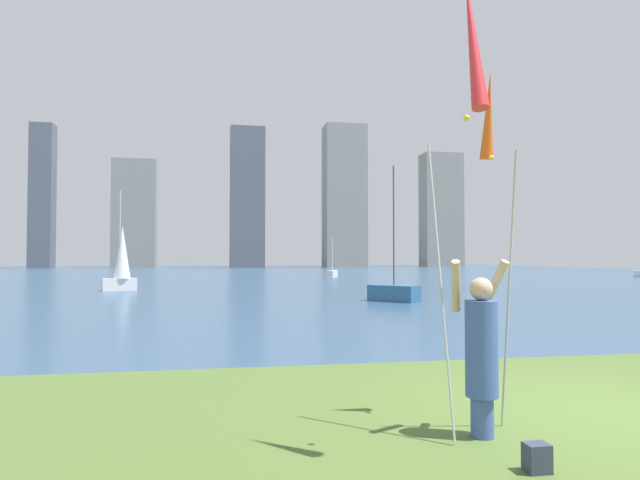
# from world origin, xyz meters

# --- Properties ---
(ground) EXTENTS (120.00, 138.00, 0.12)m
(ground) POSITION_xyz_m (0.00, 50.95, -0.06)
(ground) COLOR #4C662D
(person) EXTENTS (0.68, 0.50, 1.86)m
(person) POSITION_xyz_m (-1.98, -0.63, 0.92)
(person) COLOR #3F59A5
(person) RESTS_ON ground
(kite_flag_left) EXTENTS (0.16, 1.37, 4.62)m
(kite_flag_left) POSITION_xyz_m (-2.38, -1.26, 3.82)
(kite_flag_left) COLOR #B2B2B7
(kite_flag_left) RESTS_ON ground
(kite_flag_right) EXTENTS (0.16, 0.76, 4.06)m
(kite_flag_right) POSITION_xyz_m (-1.59, -0.10, 3.42)
(kite_flag_right) COLOR #B2B2B7
(kite_flag_right) RESTS_ON ground
(bag) EXTENTS (0.21, 0.17, 0.25)m
(bag) POSITION_xyz_m (-1.95, -1.59, 0.12)
(bag) COLOR #33384C
(bag) RESTS_ON ground
(sailboat_0) EXTENTS (2.11, 2.19, 5.78)m
(sailboat_0) POSITION_xyz_m (2.57, 16.43, 0.39)
(sailboat_0) COLOR #2D6084
(sailboat_0) RESTS_ON ground
(sailboat_2) EXTENTS (1.50, 2.42, 3.76)m
(sailboat_2) POSITION_xyz_m (5.70, 44.90, 0.35)
(sailboat_2) COLOR silver
(sailboat_2) RESTS_ON ground
(sailboat_6) EXTENTS (1.93, 1.19, 5.62)m
(sailboat_6) POSITION_xyz_m (-10.16, 26.32, 1.71)
(sailboat_6) COLOR white
(sailboat_6) RESTS_ON ground
(skyline_tower_0) EXTENTS (3.64, 3.22, 24.43)m
(skyline_tower_0) POSITION_xyz_m (-34.42, 93.59, 12.21)
(skyline_tower_0) COLOR #565B66
(skyline_tower_0) RESTS_ON ground
(skyline_tower_1) EXTENTS (7.49, 3.90, 19.06)m
(skyline_tower_1) POSITION_xyz_m (-19.64, 95.17, 9.53)
(skyline_tower_1) COLOR gray
(skyline_tower_1) RESTS_ON ground
(skyline_tower_2) EXTENTS (6.10, 4.94, 25.02)m
(skyline_tower_2) POSITION_xyz_m (-0.04, 93.15, 12.51)
(skyline_tower_2) COLOR #565B66
(skyline_tower_2) RESTS_ON ground
(skyline_tower_3) EXTENTS (7.55, 5.58, 26.22)m
(skyline_tower_3) POSITION_xyz_m (17.86, 93.27, 13.11)
(skyline_tower_3) COLOR gray
(skyline_tower_3) RESTS_ON ground
(skyline_tower_4) EXTENTS (7.63, 4.72, 22.23)m
(skyline_tower_4) POSITION_xyz_m (38.14, 96.36, 11.12)
(skyline_tower_4) COLOR gray
(skyline_tower_4) RESTS_ON ground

